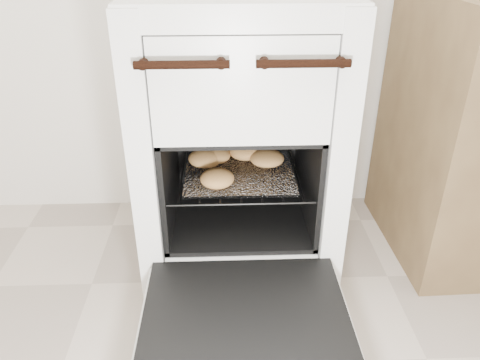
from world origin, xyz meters
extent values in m
cube|color=silver|center=(-0.17, 1.19, 0.45)|extent=(0.59, 0.62, 0.90)
cylinder|color=black|center=(-0.31, 0.86, 0.78)|extent=(0.21, 0.02, 0.02)
cylinder|color=black|center=(-0.03, 0.86, 0.78)|extent=(0.21, 0.02, 0.02)
cube|color=black|center=(-0.17, 0.68, 0.20)|extent=(0.51, 0.39, 0.02)
cube|color=silver|center=(-0.17, 0.68, 0.19)|extent=(0.53, 0.41, 0.02)
cylinder|color=black|center=(-0.38, 1.11, 0.38)|extent=(0.01, 0.41, 0.01)
cylinder|color=black|center=(0.04, 1.11, 0.38)|extent=(0.01, 0.41, 0.01)
cylinder|color=black|center=(-0.17, 0.91, 0.38)|extent=(0.42, 0.01, 0.01)
cylinder|color=black|center=(-0.17, 1.30, 0.38)|extent=(0.42, 0.01, 0.01)
cylinder|color=black|center=(-0.35, 1.11, 0.38)|extent=(0.01, 0.39, 0.01)
cylinder|color=black|center=(-0.29, 1.11, 0.38)|extent=(0.01, 0.39, 0.01)
cylinder|color=black|center=(-0.23, 1.11, 0.38)|extent=(0.01, 0.39, 0.01)
cylinder|color=black|center=(-0.17, 1.11, 0.38)|extent=(0.01, 0.39, 0.01)
cylinder|color=black|center=(-0.11, 1.11, 0.38)|extent=(0.01, 0.39, 0.01)
cylinder|color=black|center=(-0.05, 1.11, 0.38)|extent=(0.01, 0.39, 0.01)
cylinder|color=black|center=(0.00, 1.11, 0.38)|extent=(0.01, 0.39, 0.01)
cube|color=white|center=(-0.17, 1.09, 0.38)|extent=(0.33, 0.29, 0.01)
ellipsoid|color=#BA874A|center=(-0.28, 1.14, 0.41)|extent=(0.14, 0.14, 0.05)
ellipsoid|color=#BA874A|center=(-0.15, 1.19, 0.41)|extent=(0.13, 0.13, 0.05)
ellipsoid|color=#BA874A|center=(-0.24, 1.00, 0.41)|extent=(0.11, 0.11, 0.05)
ellipsoid|color=#BA874A|center=(-0.25, 1.16, 0.41)|extent=(0.13, 0.13, 0.05)
ellipsoid|color=#BA874A|center=(-0.08, 1.14, 0.41)|extent=(0.15, 0.15, 0.05)
ellipsoid|color=#BA874A|center=(-0.27, 1.14, 0.41)|extent=(0.10, 0.10, 0.04)
ellipsoid|color=#BA874A|center=(-0.27, 1.17, 0.41)|extent=(0.12, 0.12, 0.04)
camera|label=1|loc=(-0.22, -0.18, 1.05)|focal=35.00mm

